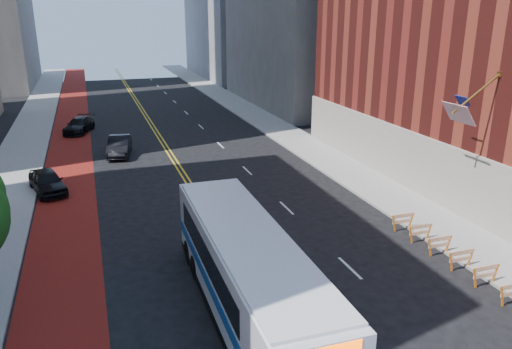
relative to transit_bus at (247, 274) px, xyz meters
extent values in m
cube|color=gray|center=(-11.00, 26.20, -1.85)|extent=(4.00, 140.00, 0.15)
cube|color=gray|center=(13.00, 26.20, -1.85)|extent=(4.00, 140.00, 0.15)
cube|color=#64150E|center=(-7.10, 26.20, -1.92)|extent=(3.60, 140.00, 0.01)
cube|color=gold|center=(0.82, 26.20, -1.92)|extent=(0.14, 140.00, 0.01)
cube|color=gold|center=(1.18, 26.20, -1.92)|extent=(0.14, 140.00, 0.01)
cube|color=silver|center=(5.80, 2.20, -1.92)|extent=(0.14, 2.20, 0.01)
cube|color=silver|center=(5.80, 10.20, -1.92)|extent=(0.14, 2.20, 0.01)
cube|color=silver|center=(5.80, 18.20, -1.92)|extent=(0.14, 2.20, 0.01)
cube|color=silver|center=(5.80, 26.20, -1.92)|extent=(0.14, 2.20, 0.01)
cube|color=silver|center=(5.80, 34.20, -1.92)|extent=(0.14, 2.20, 0.01)
cube|color=silver|center=(5.80, 42.20, -1.92)|extent=(0.14, 2.20, 0.01)
cube|color=silver|center=(5.80, 50.20, -1.92)|extent=(0.14, 2.20, 0.01)
cube|color=silver|center=(5.80, 58.20, -1.92)|extent=(0.14, 2.20, 0.01)
cube|color=silver|center=(5.80, 66.20, -1.92)|extent=(0.14, 2.20, 0.01)
cube|color=silver|center=(5.80, 74.20, -1.92)|extent=(0.14, 2.20, 0.01)
cube|color=silver|center=(5.80, 82.20, -1.92)|extent=(0.14, 2.20, 0.01)
cube|color=#9E9384|center=(15.05, 8.20, 0.08)|extent=(0.50, 36.00, 4.00)
cube|color=black|center=(15.15, 2.20, -0.82)|extent=(0.35, 2.80, 2.20)
cube|color=black|center=(15.15, 9.20, -0.82)|extent=(0.35, 2.80, 2.20)
cube|color=black|center=(15.15, 16.20, -0.82)|extent=(0.35, 2.80, 2.20)
cube|color=#A57F33|center=(15.05, 4.20, 6.58)|extent=(0.25, 0.25, 0.25)
cylinder|color=#A57F33|center=(13.70, 4.20, 5.68)|extent=(2.85, 0.12, 2.05)
cube|color=#B21419|center=(12.70, 4.20, 4.68)|extent=(0.75, 1.90, 1.05)
cube|color=navy|center=(13.25, 4.65, 5.23)|extent=(0.39, 0.85, 0.52)
cube|color=orange|center=(10.05, -2.70, -1.42)|extent=(0.32, 0.06, 0.99)
cube|color=orange|center=(10.05, -1.15, -1.42)|extent=(0.32, 0.06, 0.99)
cube|color=orange|center=(11.15, -1.15, -1.42)|extent=(0.32, 0.06, 0.99)
cube|color=orange|center=(10.60, -1.15, -1.02)|extent=(1.25, 0.05, 0.22)
cube|color=orange|center=(10.60, -1.15, -1.37)|extent=(1.25, 0.05, 0.18)
cube|color=orange|center=(10.05, 0.40, -1.42)|extent=(0.32, 0.06, 0.99)
cube|color=orange|center=(11.15, 0.40, -1.42)|extent=(0.32, 0.06, 0.99)
cube|color=orange|center=(10.60, 0.40, -1.02)|extent=(1.25, 0.05, 0.22)
cube|color=orange|center=(10.60, 0.40, -1.37)|extent=(1.25, 0.05, 0.18)
cube|color=orange|center=(10.05, 1.95, -1.42)|extent=(0.32, 0.06, 0.99)
cube|color=orange|center=(11.15, 1.95, -1.42)|extent=(0.32, 0.06, 0.99)
cube|color=orange|center=(10.60, 1.95, -1.02)|extent=(1.25, 0.05, 0.22)
cube|color=orange|center=(10.60, 1.95, -1.37)|extent=(1.25, 0.05, 0.18)
cube|color=orange|center=(10.05, 3.50, -1.42)|extent=(0.32, 0.06, 0.99)
cube|color=orange|center=(11.15, 3.50, -1.42)|extent=(0.32, 0.06, 0.99)
cube|color=orange|center=(10.60, 3.50, -1.02)|extent=(1.25, 0.05, 0.22)
cube|color=orange|center=(10.60, 3.50, -1.37)|extent=(1.25, 0.05, 0.18)
cube|color=orange|center=(10.05, 5.05, -1.42)|extent=(0.32, 0.06, 0.99)
cube|color=orange|center=(11.15, 5.05, -1.42)|extent=(0.32, 0.06, 0.99)
cube|color=orange|center=(10.60, 5.05, -1.02)|extent=(1.25, 0.05, 0.22)
cube|color=orange|center=(10.60, 5.05, -1.37)|extent=(1.25, 0.05, 0.18)
cube|color=silver|center=(0.00, -0.15, 0.05)|extent=(3.03, 13.40, 3.18)
cube|color=#114994|center=(0.00, -0.15, -0.42)|extent=(3.08, 13.44, 0.50)
cube|color=black|center=(0.01, 0.75, 0.58)|extent=(3.05, 9.39, 1.06)
cube|color=black|center=(0.07, 6.51, 0.53)|extent=(2.32, 0.14, 1.11)
cube|color=silver|center=(0.00, -0.15, 1.70)|extent=(2.88, 12.73, 0.13)
cube|color=black|center=(0.00, -0.15, -1.53)|extent=(3.07, 13.43, 0.33)
cylinder|color=black|center=(-1.28, 3.61, -1.37)|extent=(0.35, 1.12, 1.11)
cylinder|color=black|center=(1.35, 3.58, -1.37)|extent=(0.35, 1.12, 1.11)
cylinder|color=black|center=(-1.26, 5.22, -1.37)|extent=(0.35, 1.12, 1.11)
cylinder|color=black|center=(1.37, 5.19, -1.37)|extent=(0.35, 1.12, 1.11)
imported|color=black|center=(-8.30, 17.94, -1.16)|extent=(2.97, 4.82, 1.53)
imported|color=black|center=(-3.06, 25.79, -1.12)|extent=(2.49, 5.08, 1.60)
imported|color=black|center=(-6.28, 35.62, -1.20)|extent=(3.52, 5.35, 1.44)
camera|label=1|loc=(-5.16, -16.30, 9.66)|focal=35.00mm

